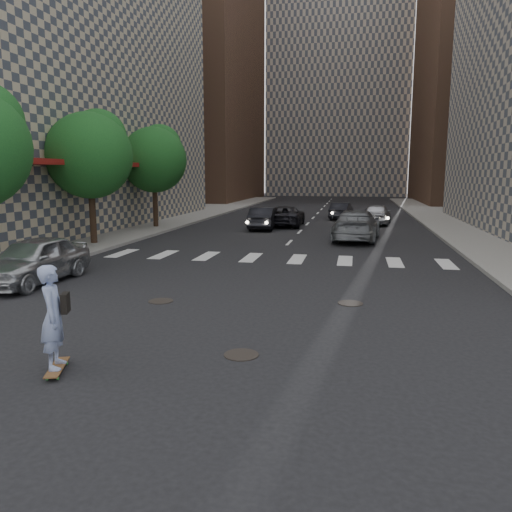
{
  "coord_description": "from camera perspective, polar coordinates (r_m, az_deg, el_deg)",
  "views": [
    {
      "loc": [
        3.35,
        -11.78,
        3.6
      ],
      "look_at": [
        0.65,
        1.79,
        1.3
      ],
      "focal_mm": 35.0,
      "sensor_mm": 36.0,
      "label": 1
    }
  ],
  "objects": [
    {
      "name": "traffic_car_d",
      "position": [
        36.5,
        13.68,
        4.69
      ],
      "size": [
        2.27,
        4.55,
        1.49
      ],
      "primitive_type": "imported",
      "rotation": [
        0.0,
        0.0,
        3.02
      ],
      "color": "#ACAEB4",
      "rests_on": "ground"
    },
    {
      "name": "tower_right",
      "position": [
        70.32,
        26.45,
        20.32
      ],
      "size": [
        18.0,
        24.0,
        36.0
      ],
      "primitive_type": "cube",
      "color": "brown",
      "rests_on": "ground"
    },
    {
      "name": "traffic_car_e",
      "position": [
        40.19,
        9.71,
        5.11
      ],
      "size": [
        1.82,
        4.1,
        1.31
      ],
      "primitive_type": "imported",
      "rotation": [
        0.0,
        0.0,
        3.03
      ],
      "color": "black",
      "rests_on": "ground"
    },
    {
      "name": "tower_left",
      "position": [
        72.62,
        -8.44,
        22.4
      ],
      "size": [
        18.0,
        24.0,
        40.0
      ],
      "primitive_type": "cube",
      "color": "brown",
      "rests_on": "ground"
    },
    {
      "name": "sidewalk_left",
      "position": [
        36.62,
        -18.0,
        3.46
      ],
      "size": [
        13.0,
        80.0,
        0.15
      ],
      "primitive_type": "cube",
      "color": "gray",
      "rests_on": "ground"
    },
    {
      "name": "tree_c",
      "position": [
        33.48,
        -11.44,
        11.05
      ],
      "size": [
        4.2,
        4.2,
        6.6
      ],
      "color": "#382619",
      "rests_on": "sidewalk_left"
    },
    {
      "name": "traffic_car_a",
      "position": [
        32.45,
        0.84,
        4.34
      ],
      "size": [
        1.75,
        4.4,
        1.42
      ],
      "primitive_type": "imported",
      "rotation": [
        0.0,
        0.0,
        3.2
      ],
      "color": "black",
      "rests_on": "ground"
    },
    {
      "name": "tower_center",
      "position": [
        92.13,
        9.61,
        22.11
      ],
      "size": [
        22.0,
        20.0,
        48.0
      ],
      "primitive_type": "cube",
      "color": "#ADA08E",
      "rests_on": "ground"
    },
    {
      "name": "traffic_car_b",
      "position": [
        27.55,
        11.41,
        3.47
      ],
      "size": [
        2.78,
        5.84,
        1.64
      ],
      "primitive_type": "imported",
      "rotation": [
        0.0,
        0.0,
        3.06
      ],
      "color": "#5C5F64",
      "rests_on": "ground"
    },
    {
      "name": "silver_sedan",
      "position": [
        17.99,
        -24.04,
        -0.43
      ],
      "size": [
        1.93,
        4.57,
        1.54
      ],
      "primitive_type": "imported",
      "rotation": [
        0.0,
        0.0,
        -0.02
      ],
      "color": "#A9ACB0",
      "rests_on": "ground"
    },
    {
      "name": "ground",
      "position": [
        12.77,
        -4.46,
        -6.97
      ],
      "size": [
        160.0,
        160.0,
        0.0
      ],
      "primitive_type": "plane",
      "color": "black",
      "rests_on": "ground"
    },
    {
      "name": "building_left",
      "position": [
        38.37,
        -25.83,
        21.94
      ],
      "size": [
        16.4,
        33.0,
        25.0
      ],
      "color": "tan",
      "rests_on": "ground"
    },
    {
      "name": "skateboarder",
      "position": [
        9.74,
        -22.09,
        -6.46
      ],
      "size": [
        0.66,
        1.03,
        2.0
      ],
      "rotation": [
        0.0,
        0.0,
        0.35
      ],
      "color": "brown",
      "rests_on": "ground"
    },
    {
      "name": "tree_b",
      "position": [
        26.28,
        -18.28,
        11.26
      ],
      "size": [
        4.2,
        4.2,
        6.6
      ],
      "color": "#382619",
      "rests_on": "sidewalk_left"
    },
    {
      "name": "manhole_b",
      "position": [
        14.5,
        -10.83,
        -5.07
      ],
      "size": [
        0.7,
        0.7,
        0.02
      ],
      "primitive_type": "cylinder",
      "color": "black",
      "rests_on": "ground"
    },
    {
      "name": "traffic_car_c",
      "position": [
        34.49,
        3.43,
        4.58
      ],
      "size": [
        2.32,
        4.96,
        1.37
      ],
      "primitive_type": "imported",
      "rotation": [
        0.0,
        0.0,
        3.15
      ],
      "color": "black",
      "rests_on": "ground"
    },
    {
      "name": "manhole_c",
      "position": [
        14.25,
        10.74,
        -5.33
      ],
      "size": [
        0.7,
        0.7,
        0.02
      ],
      "primitive_type": "cylinder",
      "color": "black",
      "rests_on": "ground"
    },
    {
      "name": "manhole_a",
      "position": [
        10.19,
        -1.7,
        -11.21
      ],
      "size": [
        0.7,
        0.7,
        0.02
      ],
      "primitive_type": "cylinder",
      "color": "black",
      "rests_on": "ground"
    }
  ]
}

